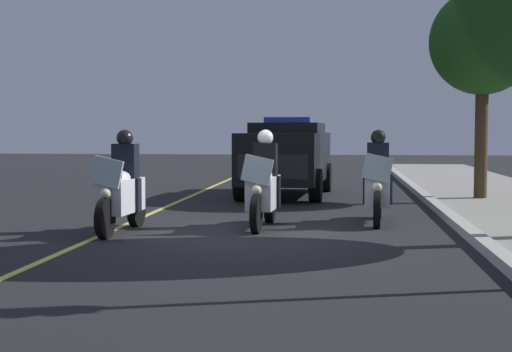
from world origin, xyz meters
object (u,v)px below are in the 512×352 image
police_motorcycle_lead_left (122,191)px  tree_far_back (483,43)px  police_suv (287,155)px  police_motorcycle_lead_right (264,188)px  police_motorcycle_trailing (378,185)px

police_motorcycle_lead_left → tree_far_back: (-6.14, 6.93, 3.06)m
police_suv → tree_far_back: 5.54m
police_motorcycle_lead_right → tree_far_back: (-5.24, 4.65, 3.06)m
police_motorcycle_lead_right → police_motorcycle_trailing: bearing=113.3°
police_motorcycle_lead_left → police_motorcycle_lead_right: bearing=111.5°
police_suv → tree_far_back: tree_far_back is taller
police_motorcycle_lead_left → police_motorcycle_trailing: 4.65m
police_motorcycle_lead_right → police_suv: size_ratio=0.43×
police_motorcycle_trailing → police_motorcycle_lead_left: bearing=-67.7°
tree_far_back → police_motorcycle_trailing: bearing=-31.0°
tree_far_back → police_motorcycle_lead_left: bearing=-48.5°
police_motorcycle_trailing → tree_far_back: (-4.37, 2.63, 3.06)m
police_motorcycle_trailing → police_suv: 5.87m
police_motorcycle_lead_right → police_suv: 6.36m
police_motorcycle_lead_left → police_suv: size_ratio=0.43×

